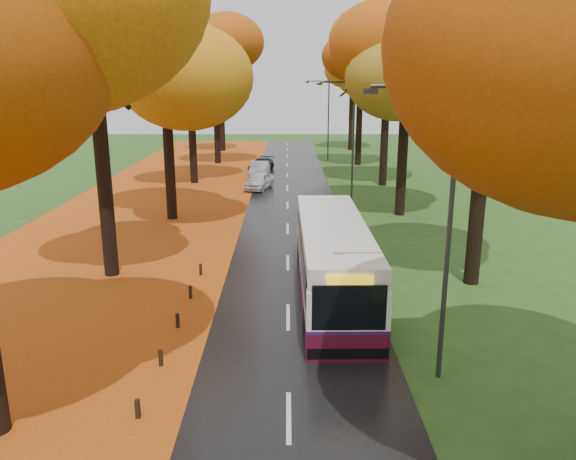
{
  "coord_description": "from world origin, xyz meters",
  "views": [
    {
      "loc": [
        -0.04,
        -6.11,
        8.06
      ],
      "look_at": [
        0.0,
        14.18,
        2.6
      ],
      "focal_mm": 35.0,
      "sensor_mm": 36.0,
      "label": 1
    }
  ],
  "objects_px": {
    "streetlamp_far": "(326,113)",
    "car_white": "(259,181)",
    "streetlamp_near": "(441,213)",
    "car_silver": "(259,170)",
    "car_dark": "(261,165)",
    "streetlamp_mid": "(349,134)",
    "bus": "(333,258)"
  },
  "relations": [
    {
      "from": "streetlamp_far",
      "to": "car_white",
      "type": "xyz_separation_m",
      "value": [
        -6.09,
        -16.35,
        -4.04
      ]
    },
    {
      "from": "streetlamp_near",
      "to": "car_silver",
      "type": "relative_size",
      "value": 1.95
    },
    {
      "from": "streetlamp_near",
      "to": "car_dark",
      "type": "height_order",
      "value": "streetlamp_near"
    },
    {
      "from": "car_white",
      "to": "car_dark",
      "type": "relative_size",
      "value": 0.93
    },
    {
      "from": "streetlamp_mid",
      "to": "car_white",
      "type": "bearing_deg",
      "value": 137.15
    },
    {
      "from": "streetlamp_far",
      "to": "car_silver",
      "type": "xyz_separation_m",
      "value": [
        -6.3,
        -11.38,
        -4.0
      ]
    },
    {
      "from": "car_dark",
      "to": "streetlamp_near",
      "type": "bearing_deg",
      "value": -65.77
    },
    {
      "from": "car_white",
      "to": "car_dark",
      "type": "height_order",
      "value": "car_white"
    },
    {
      "from": "streetlamp_mid",
      "to": "streetlamp_far",
      "type": "xyz_separation_m",
      "value": [
        0.0,
        22.0,
        0.0
      ]
    },
    {
      "from": "streetlamp_mid",
      "to": "bus",
      "type": "xyz_separation_m",
      "value": [
        -2.25,
        -15.92,
        -3.19
      ]
    },
    {
      "from": "streetlamp_near",
      "to": "bus",
      "type": "xyz_separation_m",
      "value": [
        -2.25,
        6.08,
        -3.19
      ]
    },
    {
      "from": "car_silver",
      "to": "car_dark",
      "type": "xyz_separation_m",
      "value": [
        0.0,
        3.73,
        -0.1
      ]
    },
    {
      "from": "streetlamp_far",
      "to": "bus",
      "type": "relative_size",
      "value": 0.74
    },
    {
      "from": "car_white",
      "to": "streetlamp_near",
      "type": "bearing_deg",
      "value": -61.54
    },
    {
      "from": "streetlamp_mid",
      "to": "car_white",
      "type": "relative_size",
      "value": 2.17
    },
    {
      "from": "streetlamp_far",
      "to": "car_silver",
      "type": "distance_m",
      "value": 13.61
    },
    {
      "from": "streetlamp_far",
      "to": "streetlamp_mid",
      "type": "bearing_deg",
      "value": -90.0
    },
    {
      "from": "car_white",
      "to": "car_dark",
      "type": "xyz_separation_m",
      "value": [
        -0.21,
        8.7,
        -0.06
      ]
    },
    {
      "from": "bus",
      "to": "car_silver",
      "type": "relative_size",
      "value": 2.63
    },
    {
      "from": "streetlamp_near",
      "to": "streetlamp_mid",
      "type": "bearing_deg",
      "value": 90.0
    },
    {
      "from": "car_white",
      "to": "streetlamp_far",
      "type": "bearing_deg",
      "value": 85.61
    },
    {
      "from": "car_silver",
      "to": "car_dark",
      "type": "bearing_deg",
      "value": 93.49
    },
    {
      "from": "streetlamp_mid",
      "to": "car_white",
      "type": "xyz_separation_m",
      "value": [
        -6.09,
        5.65,
        -4.04
      ]
    },
    {
      "from": "streetlamp_far",
      "to": "bus",
      "type": "distance_m",
      "value": 38.12
    },
    {
      "from": "car_silver",
      "to": "car_dark",
      "type": "relative_size",
      "value": 1.04
    },
    {
      "from": "streetlamp_near",
      "to": "car_silver",
      "type": "xyz_separation_m",
      "value": [
        -6.3,
        32.62,
        -4.0
      ]
    },
    {
      "from": "streetlamp_near",
      "to": "car_silver",
      "type": "bearing_deg",
      "value": 100.93
    },
    {
      "from": "streetlamp_far",
      "to": "car_white",
      "type": "relative_size",
      "value": 2.17
    },
    {
      "from": "streetlamp_far",
      "to": "car_dark",
      "type": "height_order",
      "value": "streetlamp_far"
    },
    {
      "from": "car_dark",
      "to": "car_white",
      "type": "bearing_deg",
      "value": -74.23
    },
    {
      "from": "car_white",
      "to": "car_silver",
      "type": "relative_size",
      "value": 0.9
    },
    {
      "from": "streetlamp_near",
      "to": "car_dark",
      "type": "bearing_deg",
      "value": 99.83
    }
  ]
}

